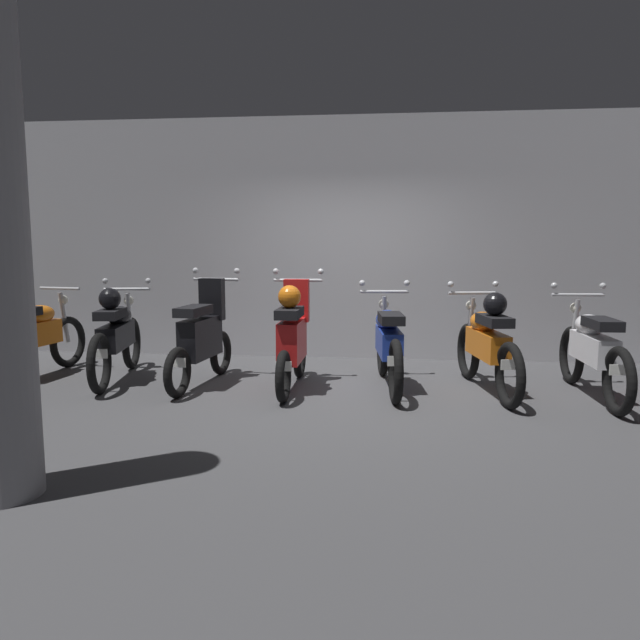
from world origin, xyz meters
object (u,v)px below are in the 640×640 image
at_px(motorbike_slot_1, 33,336).
at_px(motorbike_slot_3, 202,338).
at_px(motorbike_slot_4, 292,337).
at_px(motorbike_slot_7, 593,350).
at_px(motorbike_slot_2, 116,335).
at_px(motorbike_slot_5, 388,343).
at_px(motorbike_slot_6, 487,343).

distance_m(motorbike_slot_1, motorbike_slot_3, 2.08).
relative_size(motorbike_slot_4, motorbike_slot_7, 0.86).
height_order(motorbike_slot_2, motorbike_slot_5, same).
bearing_deg(motorbike_slot_1, motorbike_slot_6, -1.19).
relative_size(motorbike_slot_2, motorbike_slot_4, 1.15).
distance_m(motorbike_slot_1, motorbike_slot_7, 6.23).
relative_size(motorbike_slot_2, motorbike_slot_6, 1.00).
height_order(motorbike_slot_2, motorbike_slot_3, motorbike_slot_3).
height_order(motorbike_slot_2, motorbike_slot_7, same).
distance_m(motorbike_slot_3, motorbike_slot_4, 1.04).
xyz_separation_m(motorbike_slot_2, motorbike_slot_3, (1.05, -0.10, -0.00)).
xyz_separation_m(motorbike_slot_2, motorbike_slot_5, (3.12, -0.02, -0.04)).
bearing_deg(motorbike_slot_4, motorbike_slot_5, 8.53).
distance_m(motorbike_slot_3, motorbike_slot_6, 3.11).
height_order(motorbike_slot_4, motorbike_slot_7, motorbike_slot_4).
bearing_deg(motorbike_slot_4, motorbike_slot_3, 175.92).
xyz_separation_m(motorbike_slot_3, motorbike_slot_5, (2.07, 0.08, -0.04)).
relative_size(motorbike_slot_6, motorbike_slot_7, 0.99).
relative_size(motorbike_slot_4, motorbike_slot_6, 0.87).
xyz_separation_m(motorbike_slot_3, motorbike_slot_6, (3.11, 0.01, 0.00)).
bearing_deg(motorbike_slot_5, motorbike_slot_3, -177.74).
bearing_deg(motorbike_slot_2, motorbike_slot_5, -0.40).
relative_size(motorbike_slot_1, motorbike_slot_3, 1.16).
bearing_deg(motorbike_slot_5, motorbike_slot_1, 179.55).
bearing_deg(motorbike_slot_4, motorbike_slot_7, -0.48).
bearing_deg(motorbike_slot_4, motorbike_slot_6, 2.23).
height_order(motorbike_slot_4, motorbike_slot_5, motorbike_slot_4).
xyz_separation_m(motorbike_slot_2, motorbike_slot_6, (4.16, -0.10, 0.00)).
bearing_deg(motorbike_slot_7, motorbike_slot_5, 175.01).
xyz_separation_m(motorbike_slot_3, motorbike_slot_7, (4.15, -0.10, -0.04)).
relative_size(motorbike_slot_1, motorbike_slot_6, 1.00).
xyz_separation_m(motorbike_slot_5, motorbike_slot_6, (1.04, -0.07, 0.04)).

